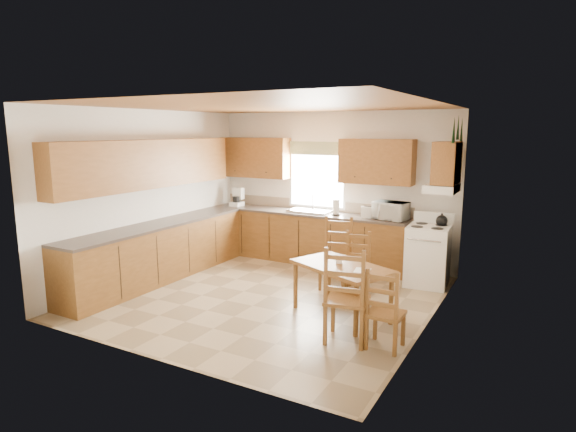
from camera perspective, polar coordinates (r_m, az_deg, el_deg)
The scene contains 35 objects.
floor at distance 7.08m, azimuth -2.26°, elevation -9.48°, with size 4.50×4.50×0.00m, color #937F5E.
ceiling at distance 6.67m, azimuth -2.43°, elevation 12.91°, with size 4.50×4.50×0.00m, color brown.
wall_left at distance 8.13m, azimuth -16.08°, elevation 2.50°, with size 4.50×4.50×0.00m, color silver.
wall_right at distance 5.92m, azimuth 16.66°, elevation -0.28°, with size 4.50×4.50×0.00m, color silver.
wall_back at distance 8.73m, azimuth 5.30°, elevation 3.37°, with size 4.50×4.50×0.00m, color silver.
wall_front at distance 4.99m, azimuth -15.80°, elevation -2.16°, with size 4.50×4.50×0.00m, color silver.
lower_cab_back at distance 8.78m, azimuth 2.17°, elevation -2.59°, with size 3.75×0.60×0.88m, color brown.
lower_cab_left at distance 7.98m, azimuth -14.98°, elevation -4.23°, with size 0.60×3.60×0.88m, color brown.
counter_back at distance 8.68m, azimuth 2.19°, elevation 0.37°, with size 3.75×0.63×0.04m, color #433932.
counter_left at distance 7.89m, azimuth -15.13°, elevation -0.99°, with size 0.63×3.60×0.04m, color #433932.
backsplash at distance 8.92m, azimuth 3.03°, elevation 1.34°, with size 3.75×0.01×0.18m, color gray.
upper_cab_back_left at distance 9.27m, azimuth -3.93°, elevation 6.92°, with size 1.41×0.33×0.75m, color brown.
upper_cab_back_right at distance 8.23m, azimuth 10.45°, elevation 6.36°, with size 1.25×0.33×0.75m, color brown.
upper_cab_left at distance 7.86m, azimuth -16.17°, elevation 5.95°, with size 0.33×3.60×0.75m, color brown.
upper_cab_stove at distance 7.50m, azimuth 18.30°, elevation 6.00°, with size 0.33×0.62×0.62m, color brown.
range_hood at distance 7.54m, azimuth 17.76°, elevation 3.15°, with size 0.44×0.62×0.12m, color white.
window_frame at distance 8.81m, azimuth 3.45°, elevation 4.76°, with size 1.13×0.02×1.18m, color white.
window_pane at distance 8.80m, azimuth 3.44°, elevation 4.76°, with size 1.05×0.01×1.10m, color white.
window_valance at distance 8.75m, azimuth 3.40°, elevation 8.01°, with size 1.19×0.01×0.24m, color #446130.
sink_basin at distance 8.65m, azimuth 2.64°, elevation 0.59°, with size 0.75×0.45×0.04m, color silver.
pine_decal_a at distance 7.14m, azimuth 19.07°, elevation 9.63°, with size 0.22×0.22×0.36m, color #133C19.
pine_decal_b at distance 7.46m, azimuth 19.52°, elevation 9.91°, with size 0.22×0.22×0.36m, color #133C19.
pine_decal_c at distance 7.78m, azimuth 19.89°, elevation 9.58°, with size 0.22×0.22×0.36m, color #133C19.
stove at distance 7.76m, azimuth 16.23°, elevation -4.60°, with size 0.61×0.63×0.91m, color white.
coffeemaker at distance 9.37m, azimuth -6.10°, elevation 2.25°, with size 0.21×0.25×0.35m, color white.
paper_towel at distance 8.37m, azimuth 5.71°, elevation 1.03°, with size 0.12×0.12×0.27m, color white.
toaster at distance 8.20m, azimuth 9.45°, elevation 0.45°, with size 0.23×0.15×0.19m, color white.
microwave at distance 8.09m, azimuth 12.08°, elevation 0.62°, with size 0.49×0.36×0.30m, color white.
dining_table at distance 6.31m, azimuth 6.33°, elevation -8.76°, with size 1.27×0.72×0.68m, color brown.
chair_near_left at distance 5.53m, azimuth 7.04°, elevation -9.16°, with size 0.47×0.45×1.12m, color brown.
chair_near_right at distance 5.46m, azimuth 11.50°, elevation -10.66°, with size 0.39×0.37×0.92m, color brown.
chair_far_left at distance 7.31m, azimuth 5.68°, elevation -4.50°, with size 0.45×0.43×1.07m, color brown.
chair_far_right at distance 7.14m, azimuth 8.06°, elevation -5.61°, with size 0.38×0.36×0.90m, color brown.
table_paper at distance 6.00m, azimuth 8.80°, elevation -6.41°, with size 0.19×0.25×0.00m, color white.
table_card at distance 6.25m, azimuth 6.07°, elevation -5.18°, with size 0.08×0.02×0.11m, color white.
Camera 1 is at (3.44, -5.71, 2.39)m, focal length 30.00 mm.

